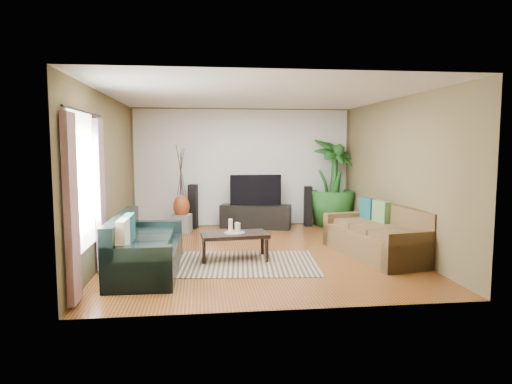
{
  "coord_description": "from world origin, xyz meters",
  "views": [
    {
      "loc": [
        -0.95,
        -7.71,
        1.89
      ],
      "look_at": [
        0.0,
        0.2,
        1.05
      ],
      "focal_mm": 32.0,
      "sensor_mm": 36.0,
      "label": 1
    }
  ],
  "objects": [
    {
      "name": "window_pane",
      "position": [
        -2.48,
        -1.6,
        1.4
      ],
      "size": [
        0.0,
        1.8,
        1.8
      ],
      "primitive_type": "plane",
      "rotation": [
        1.57,
        0.0,
        1.57
      ],
      "color": "white",
      "rests_on": "ground"
    },
    {
      "name": "candle_tall",
      "position": [
        -0.49,
        -0.36,
        0.56
      ],
      "size": [
        0.07,
        0.07,
        0.22
      ],
      "primitive_type": "cylinder",
      "color": "#F4E5CE",
      "rests_on": "candle_tray"
    },
    {
      "name": "curtain_near",
      "position": [
        -2.43,
        -2.35,
        1.15
      ],
      "size": [
        0.08,
        0.35,
        2.2
      ],
      "primitive_type": "cube",
      "color": "gray",
      "rests_on": "ground"
    },
    {
      "name": "plant_pot",
      "position": [
        2.07,
        2.5,
        0.15
      ],
      "size": [
        0.38,
        0.38,
        0.29
      ],
      "primitive_type": "cylinder",
      "color": "black",
      "rests_on": "floor"
    },
    {
      "name": "wall_front",
      "position": [
        0.0,
        -2.75,
        1.35
      ],
      "size": [
        5.0,
        0.0,
        5.0
      ],
      "primitive_type": "plane",
      "rotation": [
        -1.57,
        0.0,
        0.0
      ],
      "color": "brown",
      "rests_on": "ground"
    },
    {
      "name": "side_table",
      "position": [
        -2.09,
        0.3,
        0.27
      ],
      "size": [
        0.63,
        0.63,
        0.54
      ],
      "primitive_type": "cube",
      "rotation": [
        0.0,
        0.0,
        -0.27
      ],
      "color": "olive",
      "rests_on": "floor"
    },
    {
      "name": "candle_mid",
      "position": [
        -0.39,
        -0.43,
        0.54
      ],
      "size": [
        0.07,
        0.07,
        0.17
      ],
      "primitive_type": "cylinder",
      "color": "#ECE3C7",
      "rests_on": "candle_tray"
    },
    {
      "name": "curtain_rod",
      "position": [
        -2.43,
        -1.6,
        2.3
      ],
      "size": [
        0.03,
        1.9,
        0.03
      ],
      "primitive_type": "cylinder",
      "rotation": [
        1.57,
        0.0,
        0.0
      ],
      "color": "black",
      "rests_on": "ground"
    },
    {
      "name": "curtain_far",
      "position": [
        -2.43,
        -0.85,
        1.15
      ],
      "size": [
        0.08,
        0.35,
        2.2
      ],
      "primitive_type": "cube",
      "color": "gray",
      "rests_on": "ground"
    },
    {
      "name": "ceiling",
      "position": [
        0.0,
        0.0,
        2.7
      ],
      "size": [
        5.5,
        5.5,
        0.0
      ],
      "primitive_type": "plane",
      "rotation": [
        3.14,
        0.0,
        0.0
      ],
      "color": "white",
      "rests_on": "ground"
    },
    {
      "name": "area_rug",
      "position": [
        -0.28,
        -0.67,
        0.01
      ],
      "size": [
        2.4,
        1.8,
        0.01
      ],
      "primitive_type": "cube",
      "rotation": [
        0.0,
        0.0,
        -0.09
      ],
      "color": "tan",
      "rests_on": "floor"
    },
    {
      "name": "candle_tray",
      "position": [
        -0.43,
        -0.39,
        0.45
      ],
      "size": [
        0.33,
        0.33,
        0.01
      ],
      "primitive_type": "cylinder",
      "color": "gray",
      "rests_on": "coffee_table"
    },
    {
      "name": "sofa_right",
      "position": [
        1.99,
        -0.42,
        0.42
      ],
      "size": [
        1.33,
        2.28,
        0.85
      ],
      "primitive_type": "cube",
      "rotation": [
        0.0,
        0.0,
        -1.39
      ],
      "color": "brown",
      "rests_on": "floor"
    },
    {
      "name": "coffee_table",
      "position": [
        -0.43,
        -0.39,
        0.22
      ],
      "size": [
        1.13,
        0.7,
        0.44
      ],
      "primitive_type": "cube",
      "rotation": [
        0.0,
        0.0,
        0.11
      ],
      "color": "black",
      "rests_on": "floor"
    },
    {
      "name": "wall_right",
      "position": [
        2.5,
        0.0,
        1.35
      ],
      "size": [
        0.0,
        5.5,
        5.5
      ],
      "primitive_type": "plane",
      "rotation": [
        1.57,
        0.0,
        -1.57
      ],
      "color": "brown",
      "rests_on": "ground"
    },
    {
      "name": "sofa_left",
      "position": [
        -1.76,
        -0.95,
        0.42
      ],
      "size": [
        0.94,
        2.13,
        0.85
      ],
      "primitive_type": "cube",
      "rotation": [
        0.0,
        0.0,
        1.55
      ],
      "color": "black",
      "rests_on": "floor"
    },
    {
      "name": "wall_back",
      "position": [
        0.0,
        2.75,
        1.35
      ],
      "size": [
        5.0,
        0.0,
        5.0
      ],
      "primitive_type": "plane",
      "rotation": [
        1.57,
        0.0,
        0.0
      ],
      "color": "brown",
      "rests_on": "ground"
    },
    {
      "name": "vase",
      "position": [
        -1.39,
        2.12,
        0.55
      ],
      "size": [
        0.35,
        0.35,
        0.49
      ],
      "primitive_type": "ellipsoid",
      "color": "brown",
      "rests_on": "pedestal"
    },
    {
      "name": "candle_short",
      "position": [
        -0.36,
        -0.33,
        0.52
      ],
      "size": [
        0.07,
        0.07,
        0.14
      ],
      "primitive_type": "cylinder",
      "color": "white",
      "rests_on": "candle_tray"
    },
    {
      "name": "wall_left",
      "position": [
        -2.5,
        0.0,
        1.35
      ],
      "size": [
        0.0,
        5.5,
        5.5
      ],
      "primitive_type": "plane",
      "rotation": [
        1.57,
        0.0,
        1.57
      ],
      "color": "brown",
      "rests_on": "ground"
    },
    {
      "name": "pedestal",
      "position": [
        -1.39,
        2.12,
        0.19
      ],
      "size": [
        0.45,
        0.45,
        0.38
      ],
      "primitive_type": "cube",
      "rotation": [
        0.0,
        0.0,
        -0.2
      ],
      "color": "gray",
      "rests_on": "floor"
    },
    {
      "name": "floor",
      "position": [
        0.0,
        0.0,
        0.0
      ],
      "size": [
        5.5,
        5.5,
        0.0
      ],
      "primitive_type": "plane",
      "color": "#964F26",
      "rests_on": "ground"
    },
    {
      "name": "backwall_panel",
      "position": [
        0.0,
        2.74,
        1.35
      ],
      "size": [
        4.9,
        0.0,
        4.9
      ],
      "primitive_type": "plane",
      "rotation": [
        1.57,
        0.0,
        0.0
      ],
      "color": "white",
      "rests_on": "ground"
    },
    {
      "name": "television",
      "position": [
        0.26,
        2.42,
        0.87
      ],
      "size": [
        1.15,
        0.06,
        0.68
      ],
      "primitive_type": "cube",
      "color": "black",
      "rests_on": "tv_stand"
    },
    {
      "name": "speaker_right",
      "position": [
        1.49,
        2.5,
        0.46
      ],
      "size": [
        0.17,
        0.19,
        0.92
      ],
      "primitive_type": "cube",
      "rotation": [
        0.0,
        0.0,
        -0.01
      ],
      "color": "black",
      "rests_on": "floor"
    },
    {
      "name": "speaker_left",
      "position": [
        -1.15,
        2.5,
        0.5
      ],
      "size": [
        0.23,
        0.24,
        0.99
      ],
      "primitive_type": "cube",
      "rotation": [
        0.0,
        0.0,
        -0.29
      ],
      "color": "black",
      "rests_on": "floor"
    },
    {
      "name": "potted_plant",
      "position": [
        2.07,
        2.5,
        1.02
      ],
      "size": [
        1.59,
        1.59,
        2.03
      ],
      "primitive_type": "imported",
      "rotation": [
        0.0,
        0.0,
        0.6
      ],
      "color": "#1C541C",
      "rests_on": "floor"
    },
    {
      "name": "tv_stand",
      "position": [
        0.26,
        2.4,
        0.26
      ],
      "size": [
        1.64,
        0.92,
        0.52
      ],
      "primitive_type": "cube",
      "rotation": [
        0.0,
        0.0,
        -0.3
      ],
      "color": "black",
      "rests_on": "floor"
    }
  ]
}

